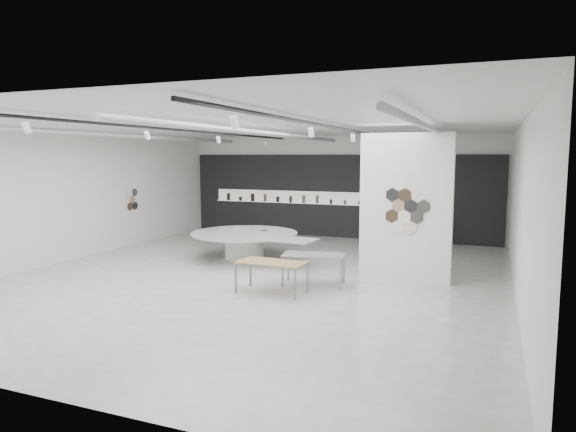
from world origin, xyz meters
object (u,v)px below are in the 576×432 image
at_px(kitchen_counter, 413,229).
at_px(partition_column, 406,208).
at_px(display_island, 246,242).
at_px(sample_table_stone, 314,257).
at_px(sample_table_wood, 271,264).

bearing_deg(kitchen_counter, partition_column, -76.64).
distance_m(display_island, sample_table_stone, 3.63).
bearing_deg(partition_column, kitchen_counter, 95.95).
height_order(partition_column, kitchen_counter, partition_column).
bearing_deg(sample_table_stone, kitchen_counter, 78.99).
relative_size(sample_table_wood, sample_table_stone, 1.00).
relative_size(sample_table_wood, kitchen_counter, 0.84).
xyz_separation_m(partition_column, sample_table_wood, (-2.55, -2.33, -1.14)).
height_order(sample_table_wood, kitchen_counter, kitchen_counter).
relative_size(display_island, kitchen_counter, 2.25).
distance_m(partition_column, kitchen_counter, 5.71).
bearing_deg(display_island, partition_column, -4.69).
xyz_separation_m(display_island, kitchen_counter, (4.21, 4.64, -0.02)).
relative_size(partition_column, display_island, 0.86).
xyz_separation_m(partition_column, display_island, (-4.79, 0.89, -1.28)).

